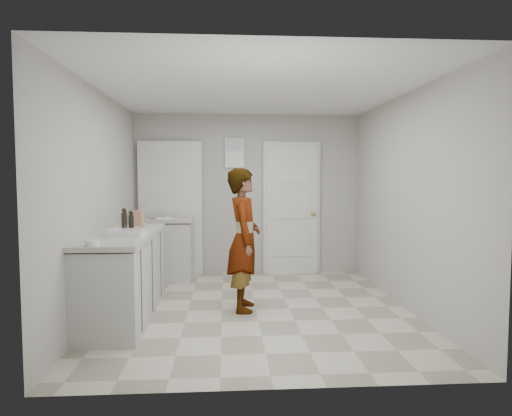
{
  "coord_description": "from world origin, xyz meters",
  "views": [
    {
      "loc": [
        -0.34,
        -5.18,
        1.54
      ],
      "look_at": [
        0.03,
        0.4,
        1.15
      ],
      "focal_mm": 32.0,
      "sensor_mm": 36.0,
      "label": 1
    }
  ],
  "objects": [
    {
      "name": "oil_cruet_b",
      "position": [
        -1.43,
        -0.22,
        1.06
      ],
      "size": [
        0.06,
        0.06,
        0.28
      ],
      "color": "black",
      "rests_on": "main_counter"
    },
    {
      "name": "egg_bowl",
      "position": [
        -1.53,
        -1.08,
        0.95
      ],
      "size": [
        0.13,
        0.13,
        0.05
      ],
      "color": "silver",
      "rests_on": "main_counter"
    },
    {
      "name": "cake_mix_box",
      "position": [
        -1.43,
        0.55,
        1.02
      ],
      "size": [
        0.13,
        0.09,
        0.19
      ],
      "primitive_type": "cube",
      "rotation": [
        0.0,
        0.0,
        -0.34
      ],
      "color": "#9E6E4F",
      "rests_on": "main_counter"
    },
    {
      "name": "spice_jar",
      "position": [
        -1.31,
        0.2,
        0.96
      ],
      "size": [
        0.05,
        0.05,
        0.07
      ],
      "primitive_type": "cylinder",
      "color": "tan",
      "rests_on": "main_counter"
    },
    {
      "name": "main_counter",
      "position": [
        -1.45,
        -0.2,
        0.43
      ],
      "size": [
        0.64,
        1.96,
        0.93
      ],
      "color": "beige",
      "rests_on": "ground"
    },
    {
      "name": "baking_dish",
      "position": [
        -1.38,
        -0.4,
        0.95
      ],
      "size": [
        0.38,
        0.28,
        0.06
      ],
      "rotation": [
        0.0,
        0.0,
        -0.06
      ],
      "color": "silver",
      "rests_on": "main_counter"
    },
    {
      "name": "papers",
      "position": [
        -1.28,
        1.59,
        0.93
      ],
      "size": [
        0.37,
        0.41,
        0.01
      ],
      "primitive_type": "cube",
      "rotation": [
        0.0,
        0.0,
        0.45
      ],
      "color": "white",
      "rests_on": "side_counter"
    },
    {
      "name": "ground",
      "position": [
        0.0,
        0.0,
        0.0
      ],
      "size": [
        4.0,
        4.0,
        0.0
      ],
      "primitive_type": "plane",
      "color": "gray",
      "rests_on": "ground"
    },
    {
      "name": "person",
      "position": [
        -0.13,
        0.0,
        0.81
      ],
      "size": [
        0.42,
        0.62,
        1.63
      ],
      "primitive_type": "imported",
      "rotation": [
        0.0,
        0.0,
        1.52
      ],
      "color": "silver",
      "rests_on": "ground"
    },
    {
      "name": "room_shell",
      "position": [
        -0.17,
        1.95,
        1.02
      ],
      "size": [
        4.0,
        4.0,
        4.0
      ],
      "color": "#A4A19B",
      "rests_on": "ground"
    },
    {
      "name": "side_counter",
      "position": [
        -1.25,
        1.55,
        0.43
      ],
      "size": [
        0.84,
        0.61,
        0.93
      ],
      "color": "beige",
      "rests_on": "ground"
    },
    {
      "name": "oil_cruet_a",
      "position": [
        -1.4,
        -0.04,
        1.04
      ],
      "size": [
        0.06,
        0.06,
        0.23
      ],
      "color": "black",
      "rests_on": "main_counter"
    }
  ]
}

